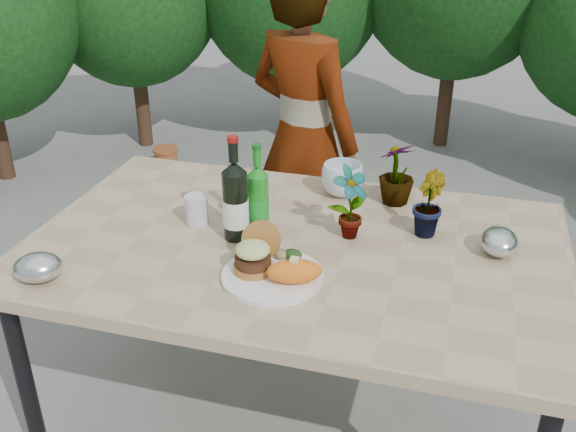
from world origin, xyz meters
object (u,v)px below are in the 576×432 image
(person, at_px, (303,138))
(patio_table, at_px, (295,259))
(wine_bottle, at_px, (235,202))
(dinner_plate, at_px, (272,276))

(person, bearing_deg, patio_table, 127.57)
(person, bearing_deg, wine_bottle, 116.17)
(patio_table, height_order, wine_bottle, wine_bottle)
(patio_table, xyz_separation_m, dinner_plate, (-0.01, -0.21, 0.06))
(wine_bottle, bearing_deg, person, 76.45)
(patio_table, bearing_deg, dinner_plate, -92.29)
(dinner_plate, relative_size, person, 0.19)
(wine_bottle, distance_m, person, 0.92)
(dinner_plate, xyz_separation_m, wine_bottle, (-0.17, 0.19, 0.11))
(dinner_plate, height_order, wine_bottle, wine_bottle)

